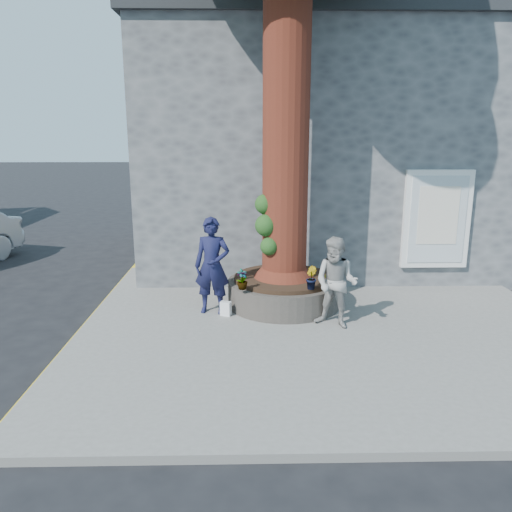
{
  "coord_description": "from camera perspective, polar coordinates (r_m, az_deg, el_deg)",
  "views": [
    {
      "loc": [
        0.02,
        -7.81,
        3.55
      ],
      "look_at": [
        0.22,
        1.6,
        1.25
      ],
      "focal_mm": 35.0,
      "sensor_mm": 36.0,
      "label": 1
    }
  ],
  "objects": [
    {
      "name": "plant_d",
      "position": [
        9.49,
        8.75,
        -2.78
      ],
      "size": [
        0.38,
        0.38,
        0.32
      ],
      "primitive_type": "imported",
      "rotation": [
        0.0,
        0.0,
        5.51
      ],
      "color": "gray",
      "rests_on": "planter"
    },
    {
      "name": "plant_b",
      "position": [
        9.41,
        6.29,
        -2.49
      ],
      "size": [
        0.26,
        0.27,
        0.43
      ],
      "primitive_type": "imported",
      "rotation": [
        0.0,
        0.0,
        1.74
      ],
      "color": "gray",
      "rests_on": "planter"
    },
    {
      "name": "plant_c",
      "position": [
        9.35,
        -1.58,
        -2.78
      ],
      "size": [
        0.23,
        0.23,
        0.35
      ],
      "primitive_type": "imported",
      "rotation": [
        0.0,
        0.0,
        3.36
      ],
      "color": "gray",
      "rests_on": "planter"
    },
    {
      "name": "ground",
      "position": [
        8.58,
        -1.24,
        -10.71
      ],
      "size": [
        120.0,
        120.0,
        0.0
      ],
      "primitive_type": "plane",
      "color": "black",
      "rests_on": "ground"
    },
    {
      "name": "plant_a",
      "position": [
        9.34,
        -1.58,
        -2.66
      ],
      "size": [
        0.25,
        0.22,
        0.39
      ],
      "primitive_type": "imported",
      "rotation": [
        0.0,
        0.0,
        0.53
      ],
      "color": "gray",
      "rests_on": "planter"
    },
    {
      "name": "planter",
      "position": [
        10.33,
        3.2,
        -3.98
      ],
      "size": [
        2.3,
        2.3,
        0.6
      ],
      "color": "black",
      "rests_on": "pavement"
    },
    {
      "name": "shopping_bag",
      "position": [
        9.75,
        -3.48,
        -6.02
      ],
      "size": [
        0.23,
        0.18,
        0.28
      ],
      "primitive_type": "cube",
      "rotation": [
        0.0,
        0.0,
        -0.36
      ],
      "color": "white",
      "rests_on": "pavement"
    },
    {
      "name": "pavement",
      "position": [
        9.59,
        7.84,
        -7.74
      ],
      "size": [
        9.0,
        8.0,
        0.12
      ],
      "primitive_type": "cube",
      "color": "slate",
      "rests_on": "ground"
    },
    {
      "name": "yellow_line",
      "position": [
        9.98,
        -19.21,
        -7.89
      ],
      "size": [
        0.1,
        30.0,
        0.01
      ],
      "primitive_type": "cube",
      "color": "yellow",
      "rests_on": "ground"
    },
    {
      "name": "man",
      "position": [
        9.72,
        -5.02,
        -1.12
      ],
      "size": [
        0.75,
        0.54,
        1.9
      ],
      "primitive_type": "imported",
      "rotation": [
        0.0,
        0.0,
        -0.14
      ],
      "color": "#141537",
      "rests_on": "pavement"
    },
    {
      "name": "woman",
      "position": [
        9.1,
        9.15,
        -3.04
      ],
      "size": [
        1.01,
        0.94,
        1.66
      ],
      "primitive_type": "imported",
      "rotation": [
        0.0,
        0.0,
        -0.51
      ],
      "color": "#999693",
      "rests_on": "pavement"
    },
    {
      "name": "stone_shop",
      "position": [
        15.22,
        8.37,
        12.1
      ],
      "size": [
        10.3,
        8.3,
        6.3
      ],
      "color": "#4E5054",
      "rests_on": "ground"
    }
  ]
}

